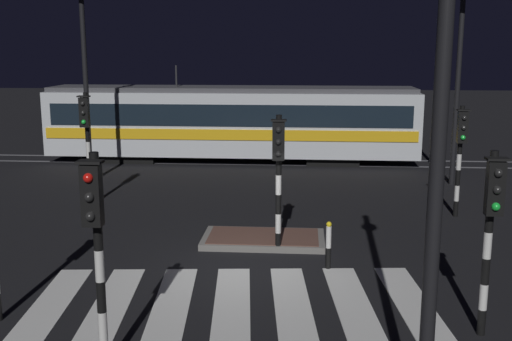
{
  "coord_description": "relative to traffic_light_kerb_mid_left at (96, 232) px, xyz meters",
  "views": [
    {
      "loc": [
        1.31,
        -13.16,
        4.92
      ],
      "look_at": [
        -0.04,
        4.29,
        1.4
      ],
      "focal_mm": 43.13,
      "sensor_mm": 36.0,
      "label": 1
    }
  ],
  "objects": [
    {
      "name": "traffic_light_kerb_mid_left",
      "position": [
        0.0,
        0.0,
        0.0
      ],
      "size": [
        0.36,
        0.42,
        3.44
      ],
      "color": "black",
      "rests_on": "ground"
    },
    {
      "name": "rail_far",
      "position": [
        1.69,
        18.66,
        -2.26
      ],
      "size": [
        80.0,
        0.12,
        0.03
      ],
      "primitive_type": "cube",
      "color": "#59595E",
      "rests_on": "ground"
    },
    {
      "name": "traffic_light_corner_far_left",
      "position": [
        -3.66,
        9.91,
        0.08
      ],
      "size": [
        0.36,
        0.42,
        3.57
      ],
      "color": "black",
      "rests_on": "ground"
    },
    {
      "name": "ground_plane",
      "position": [
        1.69,
        4.76,
        -2.27
      ],
      "size": [
        120.0,
        120.0,
        0.0
      ],
      "primitive_type": "plane",
      "color": "black"
    },
    {
      "name": "traffic_light_corner_far_right",
      "position": [
        7.54,
        9.48,
        -0.11
      ],
      "size": [
        0.36,
        0.42,
        3.28
      ],
      "color": "black",
      "rests_on": "ground"
    },
    {
      "name": "traffic_island",
      "position": [
        2.03,
        6.66,
        -2.18
      ],
      "size": [
        3.11,
        1.66,
        0.18
      ],
      "color": "slate",
      "rests_on": "ground"
    },
    {
      "name": "tram",
      "position": [
        -0.1,
        17.94,
        -0.52
      ],
      "size": [
        16.04,
        2.58,
        4.15
      ],
      "color": "silver",
      "rests_on": "ground"
    },
    {
      "name": "street_lamp_trackside_right",
      "position": [
        8.43,
        13.71,
        2.26
      ],
      "size": [
        0.44,
        1.21,
        7.13
      ],
      "color": "black",
      "rests_on": "ground"
    },
    {
      "name": "traffic_light_corner_near_right",
      "position": [
        6.15,
        1.72,
        -0.12
      ],
      "size": [
        0.36,
        0.42,
        3.26
      ],
      "color": "black",
      "rests_on": "ground"
    },
    {
      "name": "street_lamp_trackside_left",
      "position": [
        -4.86,
        13.19,
        2.45
      ],
      "size": [
        0.44,
        1.21,
        7.49
      ],
      "color": "black",
      "rests_on": "ground"
    },
    {
      "name": "bollard_island_edge",
      "position": [
        3.61,
        4.85,
        -1.71
      ],
      "size": [
        0.12,
        0.12,
        1.11
      ],
      "color": "black",
      "rests_on": "ground"
    },
    {
      "name": "traffic_light_median_centre",
      "position": [
        2.43,
        5.86,
        -0.05
      ],
      "size": [
        0.36,
        0.42,
        3.36
      ],
      "color": "black",
      "rests_on": "ground"
    },
    {
      "name": "street_lamp_near_kerb",
      "position": [
        4.53,
        -1.63,
        2.61
      ],
      "size": [
        0.44,
        1.21,
        7.78
      ],
      "color": "black",
      "rests_on": "ground"
    },
    {
      "name": "rail_near",
      "position": [
        1.69,
        17.23,
        -2.26
      ],
      "size": [
        80.0,
        0.12,
        0.03
      ],
      "primitive_type": "cube",
      "color": "#59595E",
      "rests_on": "ground"
    },
    {
      "name": "crosswalk_zebra",
      "position": [
        1.69,
        2.49,
        -2.26
      ],
      "size": [
        8.11,
        5.01,
        0.02
      ],
      "color": "silver",
      "rests_on": "ground"
    }
  ]
}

